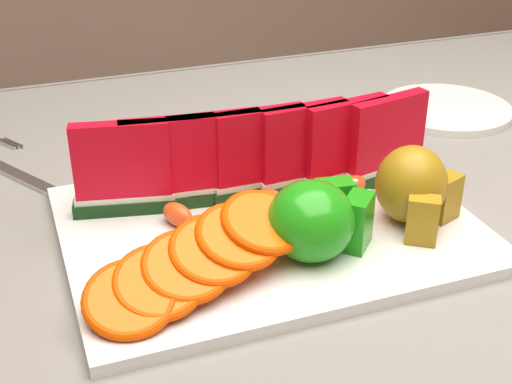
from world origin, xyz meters
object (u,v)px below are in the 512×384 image
at_px(platter, 269,227).
at_px(pear_cluster, 414,187).
at_px(fork, 14,170).
at_px(side_plate, 446,109).
at_px(apple_cluster, 317,220).

relative_size(platter, pear_cluster, 4.04).
xyz_separation_m(platter, pear_cluster, (0.13, -0.05, 0.04)).
distance_m(platter, fork, 0.32).
relative_size(pear_cluster, side_plate, 0.43).
xyz_separation_m(platter, side_plate, (0.35, 0.21, -0.00)).
bearing_deg(pear_cluster, side_plate, 50.33).
distance_m(platter, pear_cluster, 0.15).
relative_size(pear_cluster, fork, 0.54).
height_order(platter, side_plate, platter).
bearing_deg(platter, fork, 135.45).
relative_size(platter, fork, 2.17).
xyz_separation_m(pear_cluster, fork, (-0.36, 0.27, -0.05)).
relative_size(apple_cluster, pear_cluster, 1.19).
height_order(platter, apple_cluster, apple_cluster).
relative_size(platter, apple_cluster, 3.40).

